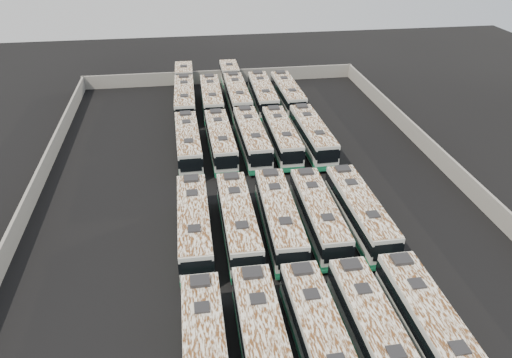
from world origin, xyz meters
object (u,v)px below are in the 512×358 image
bus_midfront_far_right (360,212)px  bus_back_left (212,98)px  bus_midfront_left (238,222)px  bus_midback_far_left (188,143)px  bus_front_right (375,335)px  bus_back_right (263,95)px  bus_front_far_right (432,331)px  bus_front_left (264,349)px  bus_back_center (235,88)px  bus_front_center (322,343)px  bus_midback_far_right (312,135)px  bus_midback_center (252,138)px  bus_midfront_right (318,215)px  bus_front_far_left (206,358)px  bus_midback_left (221,141)px  bus_midback_right (282,136)px  bus_back_far_left (185,91)px  bus_midfront_center (279,218)px  bus_back_far_right (288,94)px  bus_midfront_far_left (194,225)px

bus_midfront_far_right → bus_back_left: (-11.36, 32.17, -0.00)m
bus_midfront_left → bus_midback_far_left: size_ratio=1.02×
bus_front_right → bus_back_right: (0.08, 46.86, 0.05)m
bus_midfront_far_right → bus_front_far_right: bearing=-90.9°
bus_front_left → bus_back_center: bearing=85.9°
bus_front_left → bus_front_center: (3.78, -0.06, -0.01)m
bus_back_right → bus_midback_far_right: bearing=-75.2°
bus_front_left → bus_midback_center: size_ratio=1.00×
bus_midfront_right → bus_midback_far_left: size_ratio=1.00×
bus_back_left → bus_back_center: 5.27m
bus_front_far_left → bus_midback_left: 32.48m
bus_front_far_right → bus_midback_right: bearing=96.2°
bus_midback_center → bus_back_right: bus_back_right is taller
bus_midback_far_left → bus_midfront_left: bearing=-78.3°
bus_midback_left → bus_midback_right: bearing=-0.6°
bus_back_far_left → bus_back_right: 11.83m
bus_front_far_right → bus_back_center: size_ratio=0.65×
bus_front_far_left → bus_front_center: size_ratio=0.99×
bus_back_left → bus_midback_far_left: bearing=-103.9°
bus_front_right → bus_midback_far_right: 32.11m
bus_front_far_left → bus_midfront_center: size_ratio=0.98×
bus_midfront_center → bus_midback_far_right: bus_midfront_center is taller
bus_midback_far_right → bus_back_far_right: bearing=88.9°
bus_back_center → bus_midback_right: bearing=-78.6°
bus_front_far_left → bus_front_far_right: 15.15m
bus_midfront_center → bus_back_left: bearing=98.1°
bus_midback_far_right → bus_back_far_right: (0.05, 14.96, -0.03)m
bus_front_center → bus_midback_left: 32.39m
bus_midfront_center → bus_midback_far_left: size_ratio=1.03×
bus_midfront_center → bus_back_center: (-0.02, 35.69, -0.00)m
bus_front_far_right → bus_front_far_left: bearing=179.1°
bus_midback_far_left → bus_back_far_right: bus_back_far_right is taller
bus_front_far_right → bus_midfront_left: bearing=126.6°
bus_back_center → bus_midback_left: bearing=-101.8°
bus_midback_right → bus_back_right: 14.75m
bus_front_left → bus_midback_far_left: (-3.83, 32.07, -0.06)m
bus_front_far_left → bus_midfront_left: size_ratio=0.99×
bus_back_far_left → bus_front_far_left: bearing=-89.0°
bus_back_left → bus_back_right: 7.56m
bus_midfront_far_left → bus_back_far_left: bus_back_far_left is taller
bus_midfront_far_left → bus_midfront_right: bus_midfront_far_left is taller
bus_front_center → bus_midback_center: size_ratio=0.99×
bus_midback_far_left → bus_back_center: bearing=66.5°
bus_midback_left → bus_back_left: (-0.00, 14.61, 0.02)m
bus_midback_center → bus_back_far_right: (7.51, 14.70, -0.05)m
bus_front_center → bus_midfront_far_right: (7.60, 14.61, -0.02)m
bus_back_center → bus_back_right: (3.77, -3.47, 0.01)m
bus_back_right → bus_midfront_far_right: bearing=-82.4°
bus_midfront_far_left → bus_midfront_center: bus_midfront_center is taller
bus_front_far_right → bus_back_far_right: bus_front_far_right is taller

